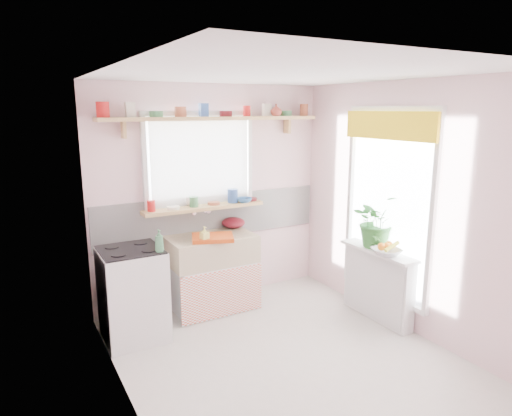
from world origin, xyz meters
TOP-DOWN VIEW (x-y plane):
  - room at (0.66, 0.86)m, footprint 3.20×3.20m
  - sink_unit at (-0.15, 1.29)m, footprint 0.95×0.65m
  - cooker at (-1.10, 1.05)m, footprint 0.58×0.58m
  - radiator_ledge at (1.30, 0.20)m, footprint 0.22×0.95m
  - windowsill at (-0.15, 1.48)m, footprint 1.40×0.22m
  - pine_shelf at (0.00, 1.47)m, footprint 2.52×0.24m
  - shelf_crockery at (-0.02, 1.47)m, footprint 2.47×0.11m
  - sill_crockery at (-0.20, 1.48)m, footprint 1.35×0.11m
  - dish_tray at (-0.19, 1.16)m, footprint 0.52×0.46m
  - colander at (0.22, 1.50)m, footprint 0.36×0.36m
  - jade_plant at (1.33, 0.31)m, footprint 0.56×0.50m
  - fruit_bowl at (1.21, 0.02)m, footprint 0.33×0.33m
  - herb_pot at (1.21, 0.17)m, footprint 0.11×0.09m
  - soap_bottle_sink at (-0.31, 1.10)m, footprint 0.09×0.09m
  - sill_cup at (-0.28, 1.54)m, footprint 0.16×0.16m
  - sill_bowl at (0.33, 1.42)m, footprint 0.22×0.22m
  - shelf_vase at (0.75, 1.41)m, footprint 0.16×0.16m
  - cooker_bottle at (-0.88, 0.83)m, footprint 0.09×0.09m
  - fruit at (1.22, 0.03)m, footprint 0.20×0.14m

SIDE VIEW (x-z plane):
  - radiator_ledge at x=1.30m, z-range 0.01..0.78m
  - sink_unit at x=-0.15m, z-range -0.13..0.99m
  - cooker at x=-1.10m, z-range 0.00..0.92m
  - fruit_bowl at x=1.21m, z-range 0.78..0.85m
  - fruit at x=1.22m, z-range 0.82..0.92m
  - herb_pot at x=1.21m, z-range 0.78..0.96m
  - dish_tray at x=-0.19m, z-range 0.85..0.89m
  - colander at x=0.22m, z-range 0.85..0.97m
  - soap_bottle_sink at x=-0.31m, z-range 0.85..1.02m
  - cooker_bottle at x=-0.88m, z-range 0.92..1.13m
  - jade_plant at x=1.33m, z-range 0.77..1.35m
  - windowsill at x=-0.15m, z-range 1.12..1.16m
  - sill_bowl at x=0.33m, z-range 1.16..1.21m
  - sill_cup at x=-0.28m, z-range 1.16..1.27m
  - sill_crockery at x=-0.20m, z-range 1.15..1.27m
  - room at x=0.66m, z-range -0.23..2.97m
  - pine_shelf at x=0.00m, z-range 2.10..2.14m
  - shelf_crockery at x=-0.02m, z-range 2.13..2.25m
  - shelf_vase at x=0.75m, z-range 2.14..2.28m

